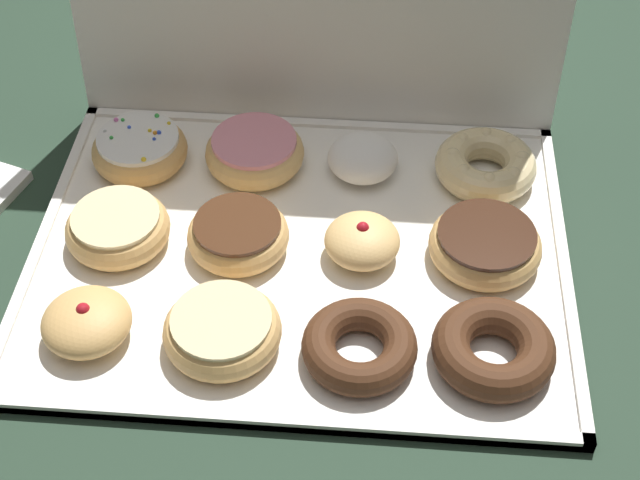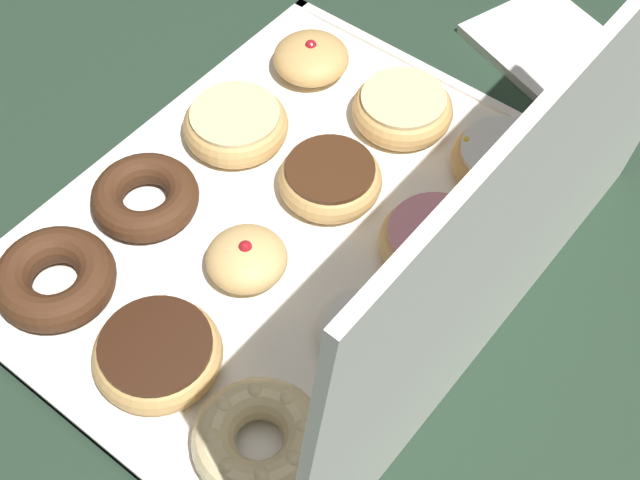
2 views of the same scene
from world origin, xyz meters
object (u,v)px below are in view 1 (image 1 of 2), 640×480
object	(u,v)px
pink_frosted_donut_9	(255,152)
cruller_donut_11	(486,164)
sprinkle_donut_8	(140,149)
glazed_ring_donut_1	(222,330)
chocolate_frosted_donut_5	(238,232)
chocolate_frosted_donut_7	(485,244)
powdered_filled_donut_10	(363,158)
jelly_filled_donut_0	(87,322)
jelly_filled_donut_6	(362,243)
donut_box	(300,254)
chocolate_cake_ring_donut_2	(359,346)
chocolate_cake_ring_donut_3	(493,349)
glazed_ring_donut_4	(117,229)

from	to	relation	value
pink_frosted_donut_9	cruller_donut_11	xyz separation A→B (m)	(0.27, -0.00, -0.00)
cruller_donut_11	sprinkle_donut_8	bearing A→B (deg)	-179.35
glazed_ring_donut_1	chocolate_frosted_donut_5	xyz separation A→B (m)	(-0.00, 0.13, 0.00)
chocolate_frosted_donut_5	pink_frosted_donut_9	world-z (taller)	pink_frosted_donut_9
chocolate_frosted_donut_7	powdered_filled_donut_10	world-z (taller)	powdered_filled_donut_10
jelly_filled_donut_0	jelly_filled_donut_6	world-z (taller)	same
cruller_donut_11	powdered_filled_donut_10	bearing A→B (deg)	-179.91
donut_box	jelly_filled_donut_6	world-z (taller)	jelly_filled_donut_6
donut_box	pink_frosted_donut_9	xyz separation A→B (m)	(-0.07, 0.13, 0.03)
chocolate_cake_ring_donut_2	chocolate_cake_ring_donut_3	distance (m)	0.13
jelly_filled_donut_0	sprinkle_donut_8	size ratio (longest dim) A/B	0.79
glazed_ring_donut_1	jelly_filled_donut_6	xyz separation A→B (m)	(0.13, 0.13, 0.00)
jelly_filled_donut_0	chocolate_frosted_donut_5	world-z (taller)	jelly_filled_donut_0
powdered_filled_donut_10	chocolate_cake_ring_donut_2	bearing A→B (deg)	-88.02
donut_box	powdered_filled_donut_10	bearing A→B (deg)	65.31
chocolate_cake_ring_donut_2	cruller_donut_11	world-z (taller)	cruller_donut_11
jelly_filled_donut_6	cruller_donut_11	xyz separation A→B (m)	(0.14, 0.14, -0.00)
jelly_filled_donut_6	chocolate_cake_ring_donut_3	bearing A→B (deg)	-43.90
chocolate_frosted_donut_5	powdered_filled_donut_10	bearing A→B (deg)	45.70
pink_frosted_donut_9	glazed_ring_donut_1	bearing A→B (deg)	-89.60
chocolate_cake_ring_donut_2	glazed_ring_donut_4	distance (m)	0.30
chocolate_cake_ring_donut_2	chocolate_frosted_donut_5	bearing A→B (deg)	134.45
glazed_ring_donut_1	sprinkle_donut_8	world-z (taller)	sprinkle_donut_8
glazed_ring_donut_1	chocolate_cake_ring_donut_2	world-z (taller)	glazed_ring_donut_1
glazed_ring_donut_1	sprinkle_donut_8	distance (m)	0.29
chocolate_cake_ring_donut_2	chocolate_frosted_donut_5	xyz separation A→B (m)	(-0.14, 0.14, 0.00)
glazed_ring_donut_4	cruller_donut_11	size ratio (longest dim) A/B	0.97
glazed_ring_donut_1	cruller_donut_11	world-z (taller)	cruller_donut_11
glazed_ring_donut_4	chocolate_frosted_donut_7	bearing A→B (deg)	1.23
donut_box	pink_frosted_donut_9	distance (m)	0.15
donut_box	pink_frosted_donut_9	size ratio (longest dim) A/B	4.96
chocolate_frosted_donut_7	jelly_filled_donut_0	bearing A→B (deg)	-160.84
glazed_ring_donut_4	chocolate_frosted_donut_7	distance (m)	0.39
glazed_ring_donut_4	pink_frosted_donut_9	distance (m)	0.19
jelly_filled_donut_6	powdered_filled_donut_10	world-z (taller)	jelly_filled_donut_6
glazed_ring_donut_1	chocolate_cake_ring_donut_3	distance (m)	0.26
cruller_donut_11	chocolate_cake_ring_donut_2	bearing A→B (deg)	-116.17
jelly_filled_donut_0	cruller_donut_11	xyz separation A→B (m)	(0.40, 0.26, -0.00)
glazed_ring_donut_1	pink_frosted_donut_9	distance (m)	0.26
donut_box	glazed_ring_donut_1	world-z (taller)	glazed_ring_donut_1
jelly_filled_donut_0	cruller_donut_11	bearing A→B (deg)	33.45
jelly_filled_donut_6	chocolate_frosted_donut_7	bearing A→B (deg)	4.41
chocolate_frosted_donut_5	chocolate_frosted_donut_7	bearing A→B (deg)	0.67
chocolate_frosted_donut_5	pink_frosted_donut_9	size ratio (longest dim) A/B	0.95
chocolate_cake_ring_donut_3	chocolate_frosted_donut_7	distance (m)	0.14
chocolate_cake_ring_donut_3	chocolate_cake_ring_donut_2	bearing A→B (deg)	-177.60
jelly_filled_donut_0	sprinkle_donut_8	world-z (taller)	jelly_filled_donut_0
chocolate_cake_ring_donut_3	chocolate_frosted_donut_5	distance (m)	0.30
sprinkle_donut_8	cruller_donut_11	bearing A→B (deg)	0.65
glazed_ring_donut_4	pink_frosted_donut_9	bearing A→B (deg)	46.17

